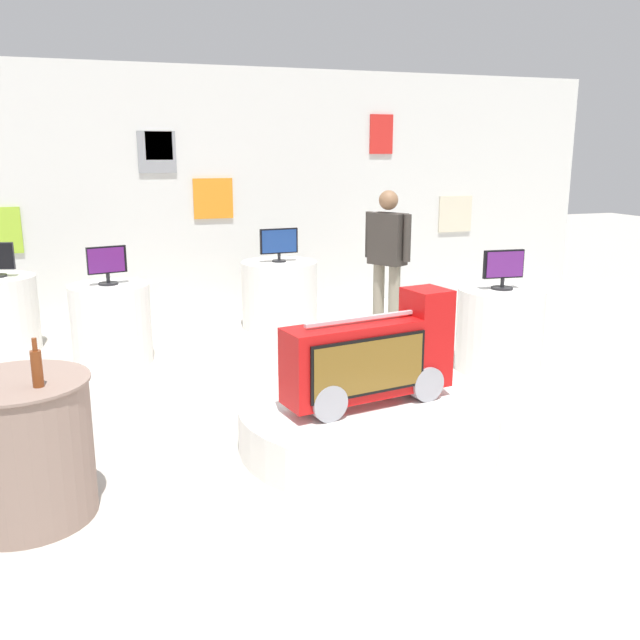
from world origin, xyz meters
name	(u,v)px	position (x,y,z in m)	size (l,w,h in m)	color
ground_plane	(392,468)	(0.00, 0.00, 0.00)	(30.00, 30.00, 0.00)	#B2ADA3
back_wall_display	(228,192)	(-0.01, 4.98, 1.52)	(10.35, 0.13, 3.03)	silver
main_display_pedestal	(368,424)	(-0.01, 0.40, 0.15)	(1.81, 1.81, 0.30)	white
novelty_firetruck_tv	(372,360)	(0.02, 0.40, 0.62)	(1.27, 0.52, 0.77)	gray
display_pedestal_left_rear	(280,295)	(0.33, 3.85, 0.39)	(0.88, 0.88, 0.77)	white
tv_on_left_rear	(279,243)	(0.33, 3.84, 0.99)	(0.45, 0.16, 0.38)	black
display_pedestal_center_rear	(499,329)	(1.84, 1.60, 0.39)	(0.80, 0.80, 0.77)	white
tv_on_center_rear	(504,268)	(1.84, 1.60, 0.98)	(0.40, 0.20, 0.37)	black
display_pedestal_right_rear	(111,324)	(-1.60, 3.03, 0.39)	(0.76, 0.76, 0.77)	white
tv_on_right_rear	(107,263)	(-1.60, 3.03, 0.98)	(0.37, 0.18, 0.37)	black
display_pedestal_far_right	(0,314)	(-2.67, 3.85, 0.39)	(0.76, 0.76, 0.77)	white
side_table_round	(22,448)	(-2.21, 0.13, 0.41)	(0.79, 0.79, 0.81)	gray
bottle_on_side_table	(37,367)	(-2.09, -0.02, 0.92)	(0.06, 0.06, 0.27)	brown
shopper_browsing_near_truck	(387,256)	(1.18, 2.73, 0.96)	(0.36, 0.50, 1.63)	gray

